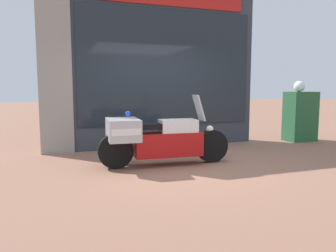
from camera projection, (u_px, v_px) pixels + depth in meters
name	position (u px, v px, depth m)	size (l,w,h in m)	color
ground_plane	(184.00, 163.00, 6.24)	(60.00, 60.00, 0.00)	#8E604C
shop_building	(140.00, 69.00, 7.78)	(5.21, 0.55, 3.72)	#333842
window_display	(164.00, 126.00, 8.17)	(4.06, 0.30, 2.08)	slate
paramedic_motorcycle	(155.00, 137.00, 5.97)	(2.47, 0.82, 1.30)	black
utility_cabinet	(300.00, 116.00, 8.80)	(0.77, 0.53, 1.32)	#235633
white_helmet	(299.00, 86.00, 8.73)	(0.29, 0.29, 0.29)	white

